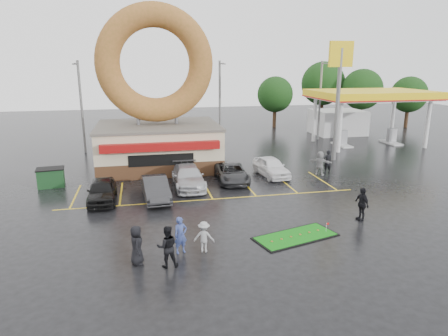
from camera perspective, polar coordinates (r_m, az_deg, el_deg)
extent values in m
plane|color=black|center=(23.38, -0.13, -7.17)|extent=(120.00, 120.00, 0.00)
cube|color=#472B19|center=(35.22, -9.25, 1.21)|extent=(10.00, 8.00, 1.20)
cube|color=beige|center=(34.86, -9.36, 4.01)|extent=(10.00, 8.00, 2.30)
cube|color=#59544C|center=(34.65, -9.45, 6.04)|extent=(10.20, 8.20, 0.20)
cube|color=maroon|center=(30.59, -8.99, 3.01)|extent=(9.00, 0.60, 0.60)
cylinder|color=slate|center=(34.53, -12.17, 7.05)|extent=(0.30, 0.30, 1.20)
cylinder|color=slate|center=(34.66, -6.84, 7.31)|extent=(0.30, 0.30, 1.20)
torus|color=brown|center=(34.27, -9.82, 14.50)|extent=(9.60, 2.00, 9.60)
cylinder|color=silver|center=(41.58, 16.20, 5.55)|extent=(0.40, 0.40, 5.00)
cylinder|color=silver|center=(47.08, 27.08, 5.54)|extent=(0.40, 0.40, 5.00)
cylinder|color=silver|center=(46.90, 12.80, 6.76)|extent=(0.40, 0.40, 5.00)
cylinder|color=silver|center=(51.84, 22.98, 6.69)|extent=(0.40, 0.40, 5.00)
cube|color=silver|center=(46.34, 20.26, 9.55)|extent=(12.00, 8.00, 0.50)
cube|color=yellow|center=(46.32, 20.29, 9.92)|extent=(12.30, 8.30, 0.70)
cube|color=#99999E|center=(45.38, 16.55, 4.21)|extent=(0.90, 0.60, 1.60)
cube|color=#99999E|center=(48.50, 22.83, 4.31)|extent=(0.90, 0.60, 1.60)
cube|color=silver|center=(52.78, 15.92, 6.32)|extent=(6.00, 5.00, 3.00)
cylinder|color=slate|center=(37.71, 15.89, 8.52)|extent=(0.36, 0.36, 10.00)
cube|color=yellow|center=(37.53, 16.38, 15.36)|extent=(2.20, 0.30, 2.20)
cylinder|color=slate|center=(41.83, -19.68, 8.10)|extent=(0.24, 0.24, 9.00)
cylinder|color=slate|center=(40.63, -20.38, 13.83)|extent=(0.12, 2.00, 0.12)
cube|color=slate|center=(39.64, -20.58, 13.73)|extent=(0.40, 0.18, 0.12)
cylinder|color=slate|center=(43.28, -0.60, 9.14)|extent=(0.24, 0.24, 9.00)
cylinder|color=slate|center=(42.09, -0.34, 14.71)|extent=(0.12, 2.00, 0.12)
cube|color=slate|center=(41.11, -0.06, 14.64)|extent=(0.40, 0.18, 0.12)
cylinder|color=slate|center=(48.00, 13.54, 9.30)|extent=(0.24, 0.24, 9.00)
cylinder|color=slate|center=(46.91, 14.39, 14.28)|extent=(0.12, 2.00, 0.12)
cube|color=slate|center=(46.01, 14.94, 14.18)|extent=(0.40, 0.18, 0.12)
cylinder|color=#332114|center=(60.03, 18.83, 7.00)|extent=(0.50, 0.50, 2.88)
sphere|color=black|center=(59.69, 19.14, 10.57)|extent=(5.60, 5.60, 5.60)
cylinder|color=#332114|center=(61.69, 24.60, 6.47)|extent=(0.50, 0.50, 2.52)
sphere|color=black|center=(61.38, 24.93, 9.50)|extent=(4.90, 4.90, 4.90)
cylinder|color=#332114|center=(61.64, 13.73, 7.71)|extent=(0.50, 0.50, 3.24)
sphere|color=black|center=(61.29, 13.97, 11.64)|extent=(6.30, 6.30, 6.30)
cylinder|color=#332114|center=(56.82, 7.21, 7.09)|extent=(0.50, 0.50, 2.52)
sphere|color=black|center=(56.49, 7.32, 10.39)|extent=(4.90, 4.90, 4.90)
imported|color=black|center=(27.04, -17.03, -3.10)|extent=(1.82, 4.38, 1.48)
imported|color=#2A292C|center=(26.65, -9.76, -2.90)|extent=(1.93, 4.62, 1.49)
imported|color=#B4B5BA|center=(29.01, -5.14, -1.26)|extent=(2.14, 5.23, 1.52)
imported|color=#2C2D2F|center=(30.28, 1.11, -0.70)|extent=(2.42, 4.88, 1.33)
imported|color=white|center=(31.90, 6.75, 0.18)|extent=(2.25, 4.61, 1.52)
imported|color=navy|center=(19.15, -6.22, -9.51)|extent=(0.75, 0.62, 1.78)
imported|color=black|center=(17.96, -8.11, -11.05)|extent=(0.94, 0.73, 1.91)
imported|color=gray|center=(19.20, -2.87, -9.79)|extent=(1.11, 0.84, 1.53)
imported|color=black|center=(18.47, -12.38, -10.69)|extent=(0.58, 0.89, 1.81)
imported|color=black|center=(24.11, 19.07, -4.87)|extent=(0.58, 1.17, 1.94)
imported|color=gray|center=(32.84, 13.54, 0.69)|extent=(1.79, 1.58, 1.96)
imported|color=black|center=(33.50, 14.57, 0.86)|extent=(0.73, 0.51, 1.92)
cube|color=#19421F|center=(31.60, -23.48, -1.31)|extent=(1.93, 1.41, 1.30)
cube|color=black|center=(21.29, 10.19, -9.63)|extent=(4.72, 3.02, 0.05)
cube|color=#137313|center=(21.28, 10.20, -9.55)|extent=(4.47, 2.78, 0.03)
cylinder|color=silver|center=(22.06, 14.41, -8.21)|extent=(0.02, 0.02, 0.50)
cube|color=red|center=(22.01, 14.60, -7.71)|extent=(0.14, 0.01, 0.10)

